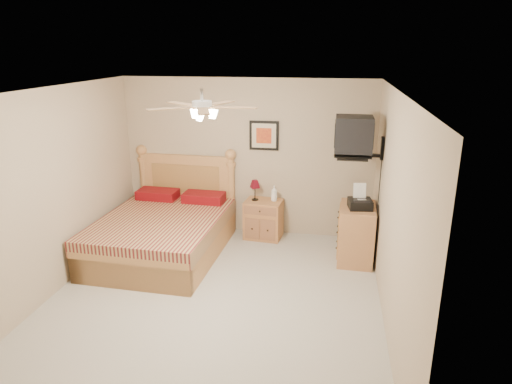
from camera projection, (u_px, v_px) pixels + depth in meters
The scene contains 17 objects.
floor at pixel (214, 300), 5.56m from camera, with size 4.50×4.50×0.00m, color #AAA499.
ceiling at pixel (207, 91), 4.79m from camera, with size 4.00×4.50×0.04m, color white.
wall_back at pixel (247, 158), 7.29m from camera, with size 4.00×0.04×2.50m, color tan.
wall_front at pixel (123, 311), 3.06m from camera, with size 4.00×0.04×2.50m, color tan.
wall_left at pixel (50, 194), 5.50m from camera, with size 0.04×4.50×2.50m, color tan.
wall_right at pixel (392, 214), 4.85m from camera, with size 0.04×4.50×2.50m, color tan.
bed at pixel (160, 210), 6.57m from camera, with size 1.65×2.16×1.40m, color tan, non-canonical shape.
nightstand at pixel (263, 219), 7.30m from camera, with size 0.57×0.43×0.62m, color #AB6D41.
table_lamp at pixel (255, 190), 7.19m from camera, with size 0.18×0.18×0.33m, color #5E0A17, non-canonical shape.
lotion_bottle at pixel (274, 193), 7.16m from camera, with size 0.10×0.10×0.25m, color white.
framed_picture at pixel (264, 136), 7.11m from camera, with size 0.46×0.04×0.46m, color black.
dresser at pixel (356, 234), 6.47m from camera, with size 0.48×0.70×0.82m, color #A86F42.
fax_machine at pixel (361, 197), 6.22m from camera, with size 0.31×0.33×0.33m, color black, non-canonical shape.
magazine_lower at pixel (352, 200), 6.56m from camera, with size 0.19×0.25×0.02m, color tan.
magazine_upper at pixel (354, 199), 6.54m from camera, with size 0.20×0.27×0.02m, color gray.
wall_tv at pixel (365, 137), 5.98m from camera, with size 0.56×0.46×0.58m, color black, non-canonical shape.
ceiling_fan at pixel (202, 107), 4.65m from camera, with size 1.14×1.14×0.28m, color white, non-canonical shape.
Camera 1 is at (1.33, -4.73, 2.95)m, focal length 32.00 mm.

